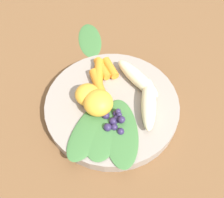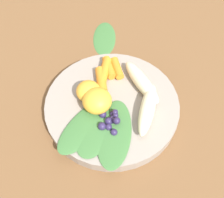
{
  "view_description": "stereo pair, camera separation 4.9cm",
  "coord_description": "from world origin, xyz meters",
  "px_view_note": "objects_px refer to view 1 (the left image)",
  "views": [
    {
      "loc": [
        -0.18,
        0.22,
        0.43
      ],
      "look_at": [
        0.0,
        0.0,
        0.03
      ],
      "focal_mm": 42.23,
      "sensor_mm": 36.0,
      "label": 1
    },
    {
      "loc": [
        -0.21,
        0.18,
        0.43
      ],
      "look_at": [
        0.0,
        0.0,
        0.03
      ],
      "focal_mm": 42.23,
      "sensor_mm": 36.0,
      "label": 2
    }
  ],
  "objects_px": {
    "banana_peeled_left": "(137,78)",
    "banana_peeled_right": "(149,103)",
    "orange_segment_near": "(98,103)",
    "bowl": "(112,106)",
    "kale_leaf_stray": "(90,39)"
  },
  "relations": [
    {
      "from": "banana_peeled_left",
      "to": "banana_peeled_right",
      "type": "xyz_separation_m",
      "value": [
        -0.05,
        0.04,
        0.0
      ]
    },
    {
      "from": "banana_peeled_right",
      "to": "banana_peeled_left",
      "type": "bearing_deg",
      "value": 20.81
    },
    {
      "from": "orange_segment_near",
      "to": "banana_peeled_left",
      "type": "bearing_deg",
      "value": -100.23
    },
    {
      "from": "bowl",
      "to": "banana_peeled_right",
      "type": "bearing_deg",
      "value": -150.91
    },
    {
      "from": "banana_peeled_left",
      "to": "banana_peeled_right",
      "type": "relative_size",
      "value": 1.0
    },
    {
      "from": "bowl",
      "to": "banana_peeled_right",
      "type": "height_order",
      "value": "banana_peeled_right"
    },
    {
      "from": "banana_peeled_left",
      "to": "kale_leaf_stray",
      "type": "bearing_deg",
      "value": -3.2
    },
    {
      "from": "kale_leaf_stray",
      "to": "banana_peeled_right",
      "type": "bearing_deg",
      "value": -159.24
    },
    {
      "from": "orange_segment_near",
      "to": "kale_leaf_stray",
      "type": "xyz_separation_m",
      "value": [
        0.16,
        -0.15,
        -0.04
      ]
    },
    {
      "from": "bowl",
      "to": "banana_peeled_left",
      "type": "height_order",
      "value": "banana_peeled_left"
    },
    {
      "from": "banana_peeled_left",
      "to": "bowl",
      "type": "bearing_deg",
      "value": 96.24
    },
    {
      "from": "banana_peeled_left",
      "to": "kale_leaf_stray",
      "type": "relative_size",
      "value": 0.97
    },
    {
      "from": "banana_peeled_right",
      "to": "kale_leaf_stray",
      "type": "distance_m",
      "value": 0.24
    },
    {
      "from": "bowl",
      "to": "banana_peeled_left",
      "type": "distance_m",
      "value": 0.07
    },
    {
      "from": "banana_peeled_left",
      "to": "orange_segment_near",
      "type": "height_order",
      "value": "orange_segment_near"
    }
  ]
}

